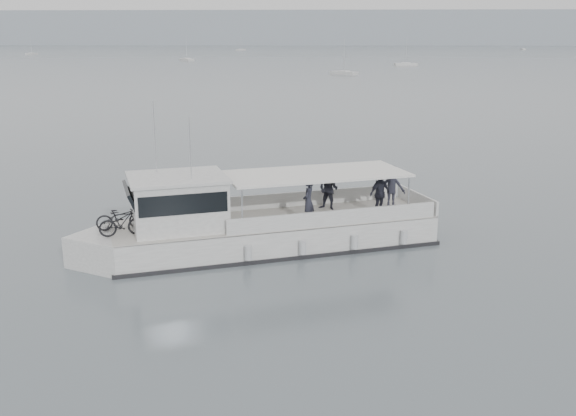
{
  "coord_description": "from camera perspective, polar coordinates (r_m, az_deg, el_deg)",
  "views": [
    {
      "loc": [
        5.55,
        -23.65,
        8.07
      ],
      "look_at": [
        4.42,
        0.3,
        1.6
      ],
      "focal_mm": 40.0,
      "sensor_mm": 36.0,
      "label": 1
    }
  ],
  "objects": [
    {
      "name": "ground",
      "position": [
        25.59,
        -9.99,
        -3.51
      ],
      "size": [
        1400.0,
        1400.0,
        0.0
      ],
      "primitive_type": "plane",
      "color": "slate",
      "rests_on": "ground"
    },
    {
      "name": "moored_fleet",
      "position": [
        247.69,
        -0.63,
        13.31
      ],
      "size": [
        421.51,
        329.98,
        9.84
      ],
      "color": "white",
      "rests_on": "ground"
    },
    {
      "name": "headland",
      "position": [
        583.7,
        2.24,
        15.67
      ],
      "size": [
        1400.0,
        90.0,
        28.0
      ],
      "primitive_type": "cube",
      "color": "#939EA8",
      "rests_on": "ground"
    },
    {
      "name": "tour_boat",
      "position": [
        24.72,
        -3.9,
        -1.6
      ],
      "size": [
        13.94,
        7.6,
        5.96
      ],
      "rotation": [
        0.0,
        0.0,
        0.35
      ],
      "color": "white",
      "rests_on": "ground"
    }
  ]
}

